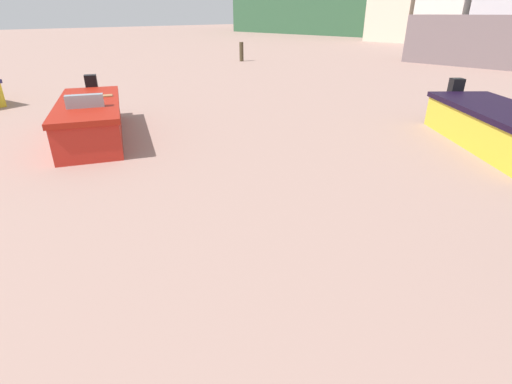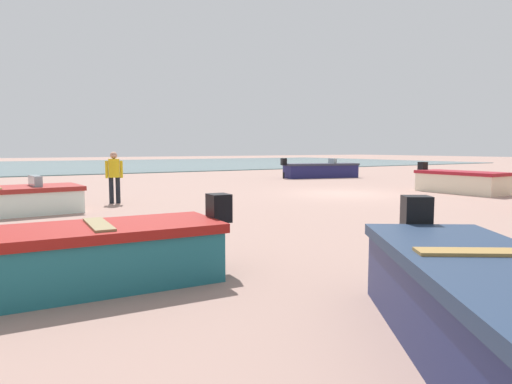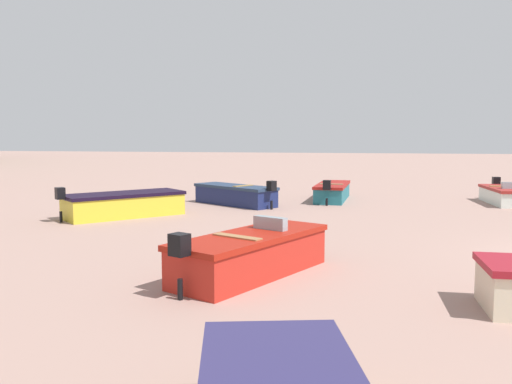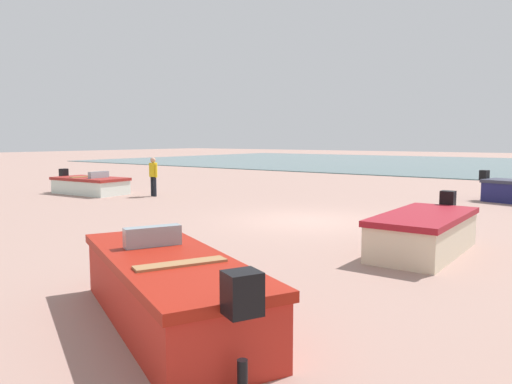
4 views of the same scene
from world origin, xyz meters
TOP-DOWN VIEW (x-y plane):
  - townhouse_far_left at (-14.59, 47.44)m, footprint 4.82×6.88m
  - townhouse_left at (-9.50, 46.75)m, footprint 4.52×5.50m
  - boat_yellow_3 at (4.58, 14.27)m, footprint 4.25×4.11m
  - boat_red_7 at (-2.68, 8.03)m, footprint 4.23×3.00m
  - mooring_post_near_water at (-12.26, 21.79)m, footprint 0.25×0.25m

SIDE VIEW (x-z plane):
  - boat_yellow_3 at x=4.58m, z-range -0.15..1.05m
  - boat_red_7 at x=-2.68m, z-range -0.14..1.07m
  - mooring_post_near_water at x=-12.26m, z-range 0.00..1.14m
  - townhouse_far_left at x=-14.59m, z-range 0.00..6.89m
  - townhouse_left at x=-9.50m, z-range 0.00..7.61m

